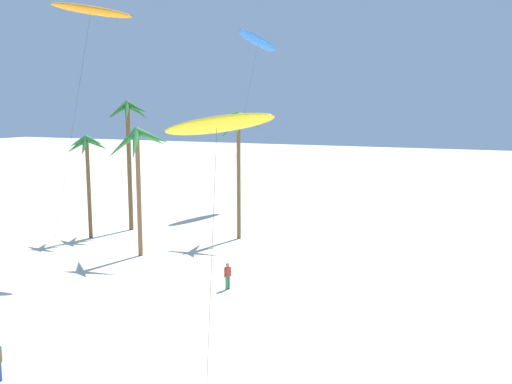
# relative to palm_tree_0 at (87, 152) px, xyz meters

# --- Properties ---
(palm_tree_0) EXTENTS (3.69, 3.00, 8.38)m
(palm_tree_0) POSITION_rel_palm_tree_0_xyz_m (0.00, 0.00, 0.00)
(palm_tree_0) COLOR brown
(palm_tree_0) RESTS_ON ground
(palm_tree_1) EXTENTS (4.18, 3.94, 11.13)m
(palm_tree_1) POSITION_rel_palm_tree_0_xyz_m (1.15, 3.95, 1.99)
(palm_tree_1) COLOR brown
(palm_tree_1) RESTS_ON ground
(palm_tree_2) EXTENTS (4.97, 4.62, 9.19)m
(palm_tree_2) POSITION_rel_palm_tree_0_xyz_m (7.05, -2.78, 0.58)
(palm_tree_2) COLOR olive
(palm_tree_2) RESTS_ON ground
(palm_tree_3) EXTENTS (5.02, 4.60, 10.24)m
(palm_tree_3) POSITION_rel_palm_tree_0_xyz_m (11.14, 4.80, 1.63)
(palm_tree_3) COLOR brown
(palm_tree_3) RESTS_ON ground
(flying_kite_0) EXTENTS (6.95, 10.52, 17.89)m
(flying_kite_0) POSITION_rel_palm_tree_0_xyz_m (4.56, -4.21, 9.99)
(flying_kite_0) COLOR orange
(flying_kite_0) RESTS_ON ground
(flying_kite_4) EXTENTS (2.66, 11.32, 18.55)m
(flying_kite_4) POSITION_rel_palm_tree_0_xyz_m (6.12, 19.90, 10.40)
(flying_kite_4) COLOR blue
(flying_kite_4) RESTS_ON ground
(flying_kite_7) EXTENTS (5.67, 7.48, 10.67)m
(flying_kite_7) POSITION_rel_palm_tree_0_xyz_m (19.86, -15.05, 2.86)
(flying_kite_7) COLOR yellow
(flying_kite_7) RESTS_ON ground
(person_near_left) EXTENTS (0.32, 0.46, 1.59)m
(person_near_left) POSITION_rel_palm_tree_0_xyz_m (16.16, -7.00, -6.14)
(person_near_left) COLOR #338E56
(person_near_left) RESTS_ON ground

